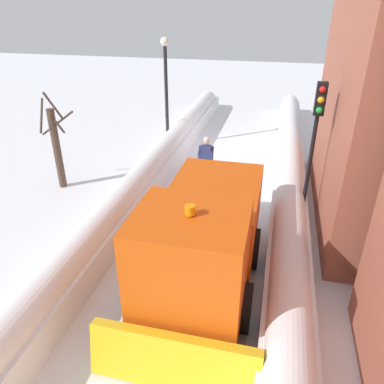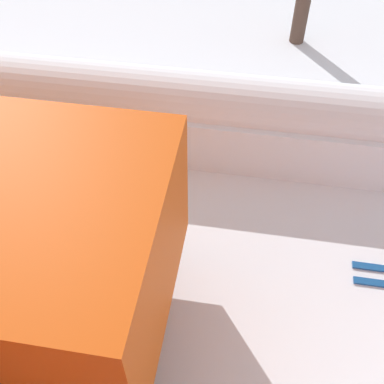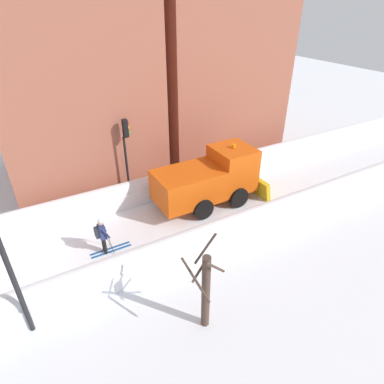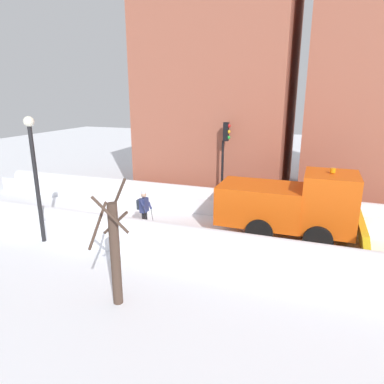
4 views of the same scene
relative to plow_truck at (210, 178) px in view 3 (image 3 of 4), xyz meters
name	(u,v)px [view 3 (image 3 of 4)]	position (x,y,z in m)	size (l,w,h in m)	color
ground_plane	(222,204)	(0.56, 0.46, -1.48)	(80.00, 80.00, 0.00)	white
snowbank_left	(198,175)	(-2.04, 0.46, -0.87)	(1.10, 36.00, 1.29)	white
snowbank_right	(254,220)	(3.16, 0.46, -0.88)	(1.10, 36.00, 1.26)	white
building_brick_near	(67,73)	(-7.06, -5.00, 4.58)	(8.29, 8.28, 12.11)	#9E5642
plow_truck	(210,178)	(0.00, 0.00, 0.00)	(3.20, 5.98, 3.12)	#DB510F
skier	(102,234)	(1.19, -6.20, -0.48)	(0.62, 1.80, 1.81)	black
traffic_light_pole	(126,145)	(-2.47, -3.56, 1.69)	(0.28, 0.42, 4.52)	black
street_lamp	(5,258)	(3.78, -9.50, 1.74)	(0.40, 0.40, 5.05)	black
bare_tree_near	(206,290)	(6.49, -4.30, 0.19)	(1.30, 1.19, 3.73)	#49372C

